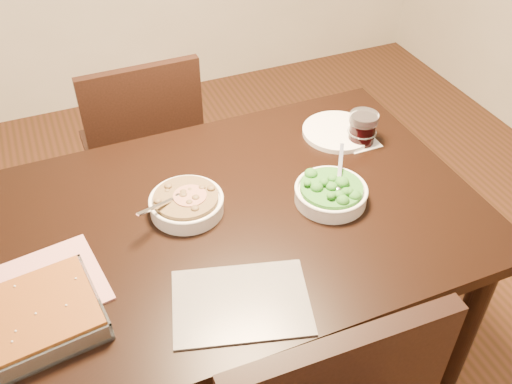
{
  "coord_description": "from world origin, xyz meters",
  "views": [
    {
      "loc": [
        -0.36,
        -1.08,
        1.81
      ],
      "look_at": [
        0.09,
        0.0,
        0.8
      ],
      "focal_mm": 40.0,
      "sensor_mm": 36.0,
      "label": 1
    }
  ],
  "objects_px": {
    "chair_far": "(144,147)",
    "baking_dish": "(24,322)",
    "stew_bowl": "(186,203)",
    "wine_tumbler": "(363,127)",
    "broccoli_bowl": "(331,192)",
    "table": "(226,240)",
    "dinner_plate": "(338,132)"
  },
  "relations": [
    {
      "from": "baking_dish",
      "to": "dinner_plate",
      "type": "height_order",
      "value": "baking_dish"
    },
    {
      "from": "chair_far",
      "to": "baking_dish",
      "type": "bearing_deg",
      "value": 62.8
    },
    {
      "from": "baking_dish",
      "to": "dinner_plate",
      "type": "distance_m",
      "value": 1.09
    },
    {
      "from": "stew_bowl",
      "to": "broccoli_bowl",
      "type": "height_order",
      "value": "same"
    },
    {
      "from": "broccoli_bowl",
      "to": "wine_tumbler",
      "type": "distance_m",
      "value": 0.31
    },
    {
      "from": "stew_bowl",
      "to": "wine_tumbler",
      "type": "xyz_separation_m",
      "value": [
        0.61,
        0.1,
        0.03
      ]
    },
    {
      "from": "table",
      "to": "baking_dish",
      "type": "height_order",
      "value": "baking_dish"
    },
    {
      "from": "wine_tumbler",
      "to": "broccoli_bowl",
      "type": "bearing_deg",
      "value": -136.58
    },
    {
      "from": "stew_bowl",
      "to": "dinner_plate",
      "type": "height_order",
      "value": "stew_bowl"
    },
    {
      "from": "baking_dish",
      "to": "chair_far",
      "type": "height_order",
      "value": "chair_far"
    },
    {
      "from": "stew_bowl",
      "to": "wine_tumbler",
      "type": "distance_m",
      "value": 0.62
    },
    {
      "from": "table",
      "to": "chair_far",
      "type": "xyz_separation_m",
      "value": [
        -0.07,
        0.75,
        -0.15
      ]
    },
    {
      "from": "table",
      "to": "broccoli_bowl",
      "type": "bearing_deg",
      "value": -10.33
    },
    {
      "from": "broccoli_bowl",
      "to": "stew_bowl",
      "type": "bearing_deg",
      "value": 163.57
    },
    {
      "from": "dinner_plate",
      "to": "wine_tumbler",
      "type": "bearing_deg",
      "value": -55.87
    },
    {
      "from": "table",
      "to": "broccoli_bowl",
      "type": "xyz_separation_m",
      "value": [
        0.3,
        -0.05,
        0.12
      ]
    },
    {
      "from": "dinner_plate",
      "to": "chair_far",
      "type": "relative_size",
      "value": 0.25
    },
    {
      "from": "wine_tumbler",
      "to": "dinner_plate",
      "type": "height_order",
      "value": "wine_tumbler"
    },
    {
      "from": "stew_bowl",
      "to": "chair_far",
      "type": "height_order",
      "value": "chair_far"
    },
    {
      "from": "baking_dish",
      "to": "wine_tumbler",
      "type": "xyz_separation_m",
      "value": [
        1.06,
        0.34,
        0.03
      ]
    },
    {
      "from": "dinner_plate",
      "to": "broccoli_bowl",
      "type": "bearing_deg",
      "value": -122.4
    },
    {
      "from": "table",
      "to": "stew_bowl",
      "type": "relative_size",
      "value": 6.6
    },
    {
      "from": "stew_bowl",
      "to": "baking_dish",
      "type": "relative_size",
      "value": 0.6
    },
    {
      "from": "baking_dish",
      "to": "dinner_plate",
      "type": "bearing_deg",
      "value": 15.06
    },
    {
      "from": "broccoli_bowl",
      "to": "wine_tumbler",
      "type": "xyz_separation_m",
      "value": [
        0.22,
        0.21,
        0.03
      ]
    },
    {
      "from": "chair_far",
      "to": "wine_tumbler",
      "type": "bearing_deg",
      "value": 134.4
    },
    {
      "from": "table",
      "to": "stew_bowl",
      "type": "xyz_separation_m",
      "value": [
        -0.09,
        0.06,
        0.12
      ]
    },
    {
      "from": "dinner_plate",
      "to": "chair_far",
      "type": "bearing_deg",
      "value": 136.22
    },
    {
      "from": "stew_bowl",
      "to": "chair_far",
      "type": "bearing_deg",
      "value": 88.49
    },
    {
      "from": "table",
      "to": "chair_far",
      "type": "height_order",
      "value": "chair_far"
    },
    {
      "from": "table",
      "to": "chair_far",
      "type": "relative_size",
      "value": 1.56
    },
    {
      "from": "wine_tumbler",
      "to": "chair_far",
      "type": "distance_m",
      "value": 0.89
    }
  ]
}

